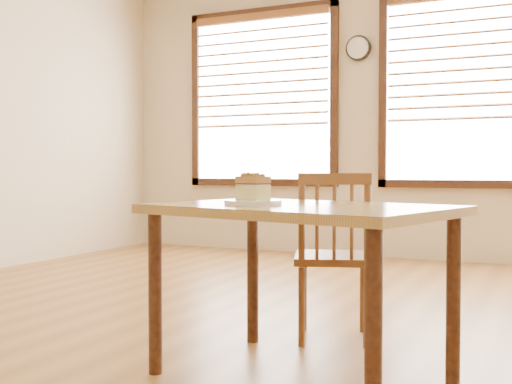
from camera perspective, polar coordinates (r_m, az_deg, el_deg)
ground at (r=2.86m, az=1.69°, el=-16.34°), size 8.00×8.00×0.00m
window_left at (r=7.17m, az=0.51°, el=9.29°), size 1.76×0.10×1.96m
window_right at (r=6.57m, az=18.48°, el=9.87°), size 1.76×0.10×1.96m
wall_clock at (r=6.83m, az=9.07°, el=12.53°), size 0.26×0.05×0.26m
cafe_table_main at (r=2.73m, az=3.93°, el=-3.18°), size 1.38×1.08×0.75m
cafe_chair_main at (r=3.39m, az=6.93°, el=-5.62°), size 0.51×0.51×0.89m
plate at (r=2.73m, az=-0.27°, el=-0.95°), size 0.25×0.25×0.02m
cake_slice at (r=2.73m, az=-0.30°, el=0.50°), size 0.15×0.13×0.12m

